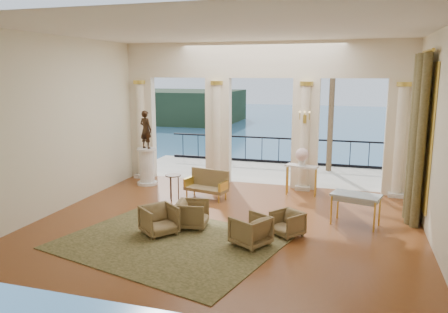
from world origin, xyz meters
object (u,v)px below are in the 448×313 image
(armchair_b, at_px, (287,222))
(game_table, at_px, (356,197))
(armchair_d, at_px, (192,213))
(settee, at_px, (208,184))
(side_table, at_px, (173,178))
(armchair_a, at_px, (159,219))
(statue, at_px, (146,130))
(pedestal, at_px, (147,167))
(armchair_c, at_px, (251,229))
(console_table, at_px, (302,170))

(armchair_b, relative_size, game_table, 0.51)
(armchair_d, distance_m, settee, 2.47)
(armchair_d, height_order, side_table, side_table)
(armchair_a, bearing_deg, side_table, 54.86)
(armchair_a, bearing_deg, settee, 36.43)
(settee, relative_size, statue, 1.09)
(pedestal, xyz_separation_m, side_table, (1.50, -1.37, 0.06))
(settee, height_order, pedestal, pedestal)
(armchair_b, xyz_separation_m, game_table, (1.44, 1.17, 0.37))
(game_table, distance_m, side_table, 5.01)
(armchair_b, xyz_separation_m, statue, (-5.02, 3.20, 1.48))
(side_table, bearing_deg, armchair_d, -55.95)
(armchair_c, height_order, game_table, game_table)
(settee, relative_size, game_table, 1.08)
(armchair_a, height_order, settee, settee)
(armchair_c, distance_m, console_table, 4.23)
(armchair_d, distance_m, game_table, 3.87)
(armchair_b, bearing_deg, statue, -175.63)
(game_table, bearing_deg, armchair_c, -122.16)
(armchair_d, bearing_deg, armchair_b, -95.47)
(armchair_a, height_order, game_table, game_table)
(armchair_c, bearing_deg, side_table, -102.86)
(pedestal, bearing_deg, armchair_d, -49.65)
(armchair_b, xyz_separation_m, side_table, (-3.52, 1.84, 0.32))
(side_table, bearing_deg, armchair_a, -73.51)
(armchair_b, xyz_separation_m, console_table, (-0.11, 3.42, 0.43))
(side_table, bearing_deg, armchair_c, -42.19)
(game_table, bearing_deg, armchair_d, -145.41)
(game_table, xyz_separation_m, console_table, (-1.54, 2.25, 0.06))
(statue, bearing_deg, side_table, 154.24)
(console_table, bearing_deg, side_table, -140.54)
(armchair_b, height_order, armchair_d, armchair_d)
(armchair_a, relative_size, settee, 0.55)
(console_table, distance_m, side_table, 3.76)
(game_table, relative_size, pedestal, 1.03)
(armchair_d, distance_m, statue, 4.59)
(settee, bearing_deg, game_table, -3.67)
(settee, distance_m, console_table, 2.80)
(armchair_c, xyz_separation_m, settee, (-2.00, 3.07, 0.05))
(armchair_d, xyz_separation_m, side_table, (-1.32, 1.95, 0.27))
(armchair_a, height_order, pedestal, pedestal)
(game_table, relative_size, statue, 1.01)
(armchair_a, bearing_deg, armchair_d, -3.42)
(game_table, relative_size, side_table, 1.67)
(armchair_c, height_order, console_table, console_table)
(armchair_d, bearing_deg, game_table, -79.07)
(armchair_d, relative_size, side_table, 0.97)
(settee, bearing_deg, armchair_a, -79.95)
(armchair_b, bearing_deg, settee, 175.85)
(settee, xyz_separation_m, side_table, (-0.87, -0.48, 0.22))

